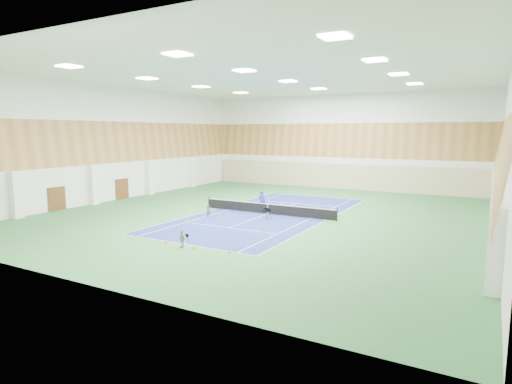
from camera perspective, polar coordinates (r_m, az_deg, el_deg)
ground at (r=38.16m, az=1.57°, el=-2.95°), size 40.00×40.00×0.00m
room_shell at (r=37.49m, az=1.60°, el=6.09°), size 36.00×40.00×12.00m
wood_cladding at (r=37.48m, az=1.61°, el=9.15°), size 36.00×40.00×8.00m
ceiling_light_grid at (r=37.76m, az=1.64°, el=15.11°), size 21.40×25.40×0.06m
court_surface at (r=38.16m, az=1.57°, el=-2.94°), size 10.97×23.77×0.01m
tennis_balls_scatter at (r=38.15m, az=1.57°, el=-2.88°), size 10.57×22.77×0.07m
tennis_net at (r=38.06m, az=1.57°, el=-2.13°), size 12.80×0.10×1.10m
back_curtain at (r=56.02m, az=10.96°, el=2.07°), size 35.40×0.16×3.20m
door_left_a at (r=43.76m, az=-25.02°, el=-0.83°), size 0.08×1.80×2.20m
door_left_b at (r=48.82m, az=-17.42°, el=0.40°), size 0.08×1.80×2.20m
coach at (r=39.04m, az=0.79°, el=-1.23°), size 0.75×0.52×1.96m
child_court at (r=37.03m, az=-6.37°, el=-2.49°), size 0.52×0.41×1.07m
child_apron at (r=27.53m, az=-9.86°, el=-6.16°), size 0.72×0.53×1.13m
ball_cart at (r=36.09m, az=1.43°, el=-2.87°), size 0.66×0.66×0.88m
cone_svc_a at (r=34.73m, az=-8.67°, el=-3.94°), size 0.20×0.20×0.23m
cone_svc_b at (r=33.76m, az=-6.02°, el=-4.27°), size 0.18×0.18×0.19m
cone_svc_c at (r=32.32m, az=-1.04°, el=-4.78°), size 0.17×0.17×0.19m
cone_svc_d at (r=31.28m, az=1.60°, el=-5.16°), size 0.23×0.23×0.25m
cone_base_a at (r=30.72m, az=-15.73°, el=-5.76°), size 0.17×0.17×0.19m
cone_base_b at (r=28.72m, az=-11.90°, el=-6.52°), size 0.23×0.23×0.25m
cone_base_c at (r=27.15m, az=-8.25°, el=-7.31°), size 0.20×0.20×0.22m
cone_base_d at (r=25.97m, az=-3.57°, el=-7.97°), size 0.19×0.19×0.21m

